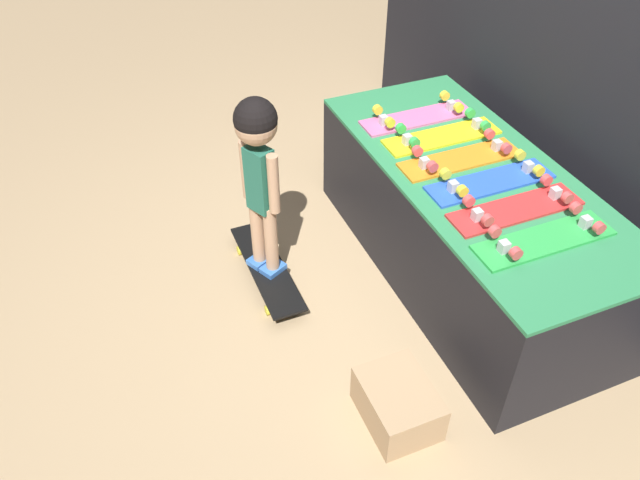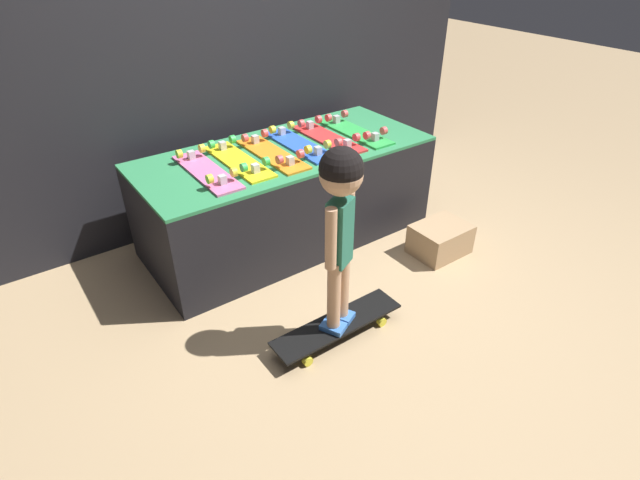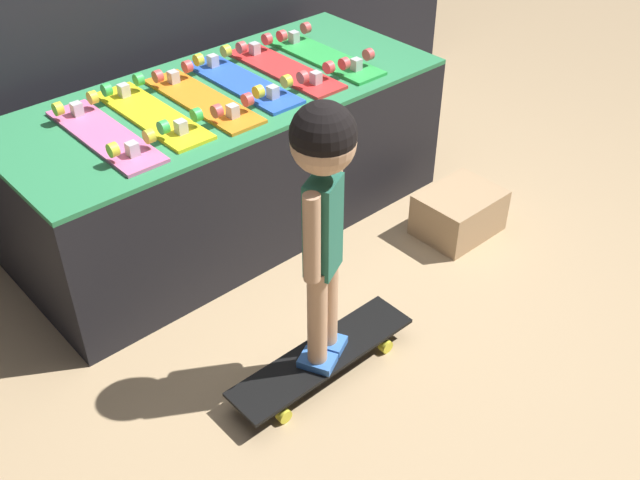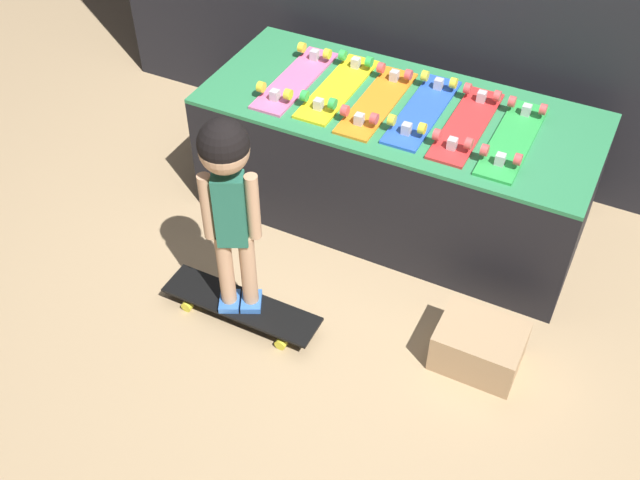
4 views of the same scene
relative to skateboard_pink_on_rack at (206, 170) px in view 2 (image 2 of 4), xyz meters
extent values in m
plane|color=tan|center=(0.56, -0.57, -0.68)|extent=(16.00, 16.00, 0.00)
cube|color=black|center=(0.56, 0.63, 0.57)|extent=(4.13, 0.10, 2.51)
cube|color=black|center=(0.56, 0.02, -0.36)|extent=(1.93, 0.83, 0.64)
cube|color=#2D7F4C|center=(0.56, 0.02, -0.03)|extent=(1.93, 0.83, 0.02)
cube|color=pink|center=(0.00, 0.00, -0.01)|extent=(0.17, 0.64, 0.01)
cube|color=#B7B7BC|center=(0.00, 0.21, 0.02)|extent=(0.04, 0.04, 0.05)
cylinder|color=yellow|center=(0.07, 0.21, 0.05)|extent=(0.03, 0.05, 0.05)
cylinder|color=yellow|center=(-0.07, 0.21, 0.05)|extent=(0.03, 0.05, 0.05)
cube|color=#B7B7BC|center=(0.00, -0.21, 0.02)|extent=(0.04, 0.04, 0.05)
cylinder|color=yellow|center=(0.07, -0.21, 0.05)|extent=(0.03, 0.05, 0.05)
cylinder|color=yellow|center=(-0.07, -0.21, 0.05)|extent=(0.03, 0.05, 0.05)
cube|color=yellow|center=(0.22, 0.02, -0.01)|extent=(0.17, 0.64, 0.01)
cube|color=#B7B7BC|center=(0.22, 0.24, 0.02)|extent=(0.04, 0.04, 0.05)
cylinder|color=green|center=(0.30, 0.24, 0.05)|extent=(0.03, 0.05, 0.05)
cylinder|color=green|center=(0.15, 0.24, 0.05)|extent=(0.03, 0.05, 0.05)
cube|color=#B7B7BC|center=(0.22, -0.19, 0.02)|extent=(0.04, 0.04, 0.05)
cylinder|color=green|center=(0.30, -0.19, 0.05)|extent=(0.03, 0.05, 0.05)
cylinder|color=green|center=(0.15, -0.19, 0.05)|extent=(0.03, 0.05, 0.05)
cube|color=orange|center=(0.45, 0.00, -0.01)|extent=(0.17, 0.64, 0.01)
cube|color=#B7B7BC|center=(0.45, 0.21, 0.02)|extent=(0.04, 0.04, 0.05)
cylinder|color=#D84C4C|center=(0.52, 0.21, 0.05)|extent=(0.03, 0.05, 0.05)
cylinder|color=#D84C4C|center=(0.37, 0.21, 0.05)|extent=(0.03, 0.05, 0.05)
cube|color=#B7B7BC|center=(0.45, -0.21, 0.02)|extent=(0.04, 0.04, 0.05)
cylinder|color=#D84C4C|center=(0.52, -0.21, 0.05)|extent=(0.03, 0.05, 0.05)
cylinder|color=#D84C4C|center=(0.37, -0.21, 0.05)|extent=(0.03, 0.05, 0.05)
cube|color=blue|center=(0.67, 0.02, -0.01)|extent=(0.17, 0.64, 0.01)
cube|color=#B7B7BC|center=(0.67, 0.24, 0.02)|extent=(0.04, 0.04, 0.05)
cylinder|color=yellow|center=(0.75, 0.24, 0.05)|extent=(0.03, 0.05, 0.05)
cylinder|color=yellow|center=(0.60, 0.24, 0.05)|extent=(0.03, 0.05, 0.05)
cube|color=#B7B7BC|center=(0.67, -0.19, 0.02)|extent=(0.04, 0.04, 0.05)
cylinder|color=yellow|center=(0.75, -0.19, 0.05)|extent=(0.03, 0.05, 0.05)
cylinder|color=yellow|center=(0.60, -0.19, 0.05)|extent=(0.03, 0.05, 0.05)
cube|color=red|center=(0.90, 0.01, -0.01)|extent=(0.17, 0.64, 0.01)
cube|color=#B7B7BC|center=(0.90, 0.22, 0.02)|extent=(0.04, 0.04, 0.05)
cylinder|color=#D84C4C|center=(0.97, 0.22, 0.05)|extent=(0.03, 0.05, 0.05)
cylinder|color=#D84C4C|center=(0.82, 0.22, 0.05)|extent=(0.03, 0.05, 0.05)
cube|color=#B7B7BC|center=(0.90, -0.20, 0.02)|extent=(0.04, 0.04, 0.05)
cylinder|color=#D84C4C|center=(0.97, -0.20, 0.05)|extent=(0.03, 0.05, 0.05)
cylinder|color=#D84C4C|center=(0.82, -0.20, 0.05)|extent=(0.03, 0.05, 0.05)
cube|color=green|center=(1.12, -0.01, -0.01)|extent=(0.17, 0.64, 0.01)
cube|color=#B7B7BC|center=(1.12, 0.21, 0.02)|extent=(0.04, 0.04, 0.05)
cylinder|color=#D84C4C|center=(1.19, 0.21, 0.05)|extent=(0.03, 0.05, 0.05)
cylinder|color=#D84C4C|center=(1.05, 0.21, 0.05)|extent=(0.03, 0.05, 0.05)
cube|color=#B7B7BC|center=(1.12, -0.22, 0.02)|extent=(0.04, 0.04, 0.05)
cylinder|color=#D84C4C|center=(1.19, -0.22, 0.05)|extent=(0.03, 0.05, 0.05)
cylinder|color=#D84C4C|center=(1.05, -0.22, 0.05)|extent=(0.03, 0.05, 0.05)
cube|color=black|center=(0.23, -0.99, -0.60)|extent=(0.76, 0.19, 0.01)
cube|color=#B7B7BC|center=(0.48, -0.99, -0.63)|extent=(0.04, 0.04, 0.05)
cylinder|color=yellow|center=(0.48, -0.91, -0.65)|extent=(0.05, 0.03, 0.05)
cylinder|color=yellow|center=(0.48, -1.07, -0.65)|extent=(0.05, 0.03, 0.05)
cube|color=#B7B7BC|center=(-0.03, -0.99, -0.63)|extent=(0.04, 0.04, 0.05)
cylinder|color=yellow|center=(-0.03, -0.91, -0.65)|extent=(0.05, 0.03, 0.05)
cylinder|color=yellow|center=(-0.03, -1.07, -0.65)|extent=(0.05, 0.03, 0.05)
cube|color=#3870C6|center=(0.27, -0.97, -0.57)|extent=(0.14, 0.15, 0.03)
cylinder|color=tan|center=(0.27, -0.97, -0.36)|extent=(0.07, 0.07, 0.40)
cube|color=#3870C6|center=(0.18, -1.01, -0.57)|extent=(0.14, 0.15, 0.03)
cylinder|color=tan|center=(0.18, -1.01, -0.36)|extent=(0.07, 0.07, 0.40)
cube|color=#236651|center=(0.23, -0.99, -0.01)|extent=(0.16, 0.14, 0.35)
cylinder|color=tan|center=(0.31, -0.95, 0.00)|extent=(0.06, 0.06, 0.32)
cylinder|color=tan|center=(0.14, -1.03, 0.00)|extent=(0.06, 0.06, 0.32)
sphere|color=tan|center=(0.23, -0.99, 0.29)|extent=(0.20, 0.20, 0.20)
sphere|color=black|center=(0.23, -0.99, 0.32)|extent=(0.20, 0.20, 0.20)
cube|color=tan|center=(1.28, -0.75, -0.58)|extent=(0.37, 0.28, 0.21)
camera|label=1|loc=(2.62, -1.66, 1.73)|focal=35.00mm
camera|label=2|loc=(-1.03, -2.57, 1.24)|focal=28.00mm
camera|label=3|loc=(-1.07, -2.42, 1.38)|focal=42.00mm
camera|label=4|loc=(1.58, -2.87, 2.00)|focal=42.00mm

